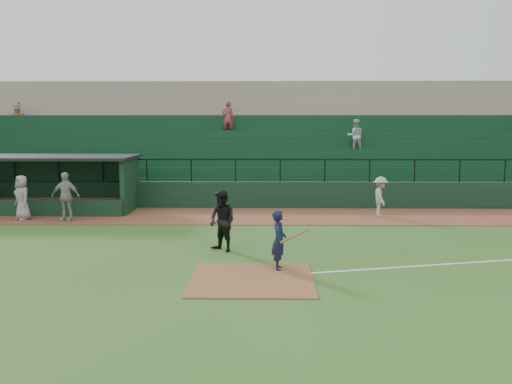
{
  "coord_description": "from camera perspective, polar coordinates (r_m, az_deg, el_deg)",
  "views": [
    {
      "loc": [
        0.31,
        -13.84,
        3.83
      ],
      "look_at": [
        0.0,
        5.0,
        1.4
      ],
      "focal_mm": 37.79,
      "sensor_mm": 36.0,
      "label": 1
    }
  ],
  "objects": [
    {
      "name": "ground",
      "position": [
        14.36,
        -0.33,
        -8.12
      ],
      "size": [
        90.0,
        90.0,
        0.0
      ],
      "primitive_type": "plane",
      "color": "#325C1E",
      "rests_on": "ground"
    },
    {
      "name": "warning_track",
      "position": [
        22.17,
        0.13,
        -2.56
      ],
      "size": [
        40.0,
        4.0,
        0.03
      ],
      "primitive_type": "cube",
      "color": "brown",
      "rests_on": "ground"
    },
    {
      "name": "home_plate_dirt",
      "position": [
        13.39,
        -0.42,
        -9.19
      ],
      "size": [
        3.0,
        3.0,
        0.03
      ],
      "primitive_type": "cube",
      "color": "brown",
      "rests_on": "ground"
    },
    {
      "name": "stadium_structure",
      "position": [
        30.34,
        0.35,
        4.46
      ],
      "size": [
        38.0,
        13.08,
        6.4
      ],
      "color": "black",
      "rests_on": "ground"
    },
    {
      "name": "dugout",
      "position": [
        25.59,
        -22.22,
        1.2
      ],
      "size": [
        8.9,
        3.2,
        2.42
      ],
      "color": "black",
      "rests_on": "ground"
    },
    {
      "name": "batter_at_plate",
      "position": [
        14.07,
        2.45,
        -5.12
      ],
      "size": [
        0.99,
        0.66,
        1.58
      ],
      "color": "black",
      "rests_on": "ground"
    },
    {
      "name": "umpire",
      "position": [
        16.09,
        -3.6,
        -3.09
      ],
      "size": [
        1.13,
        1.11,
        1.84
      ],
      "primitive_type": "imported",
      "rotation": [
        0.0,
        0.0,
        -0.73
      ],
      "color": "black",
      "rests_on": "ground"
    },
    {
      "name": "runner",
      "position": [
        22.43,
        13.05,
        -0.49
      ],
      "size": [
        0.64,
        1.07,
        1.63
      ],
      "primitive_type": "imported",
      "rotation": [
        0.0,
        0.0,
        1.54
      ],
      "color": "#ABA5A0",
      "rests_on": "warning_track"
    },
    {
      "name": "dugout_player_a",
      "position": [
        22.23,
        -19.52,
        -0.44
      ],
      "size": [
        1.14,
        0.54,
        1.9
      ],
      "primitive_type": "imported",
      "rotation": [
        0.0,
        0.0,
        -0.07
      ],
      "color": "#A49F9A",
      "rests_on": "warning_track"
    },
    {
      "name": "dugout_player_b",
      "position": [
        23.07,
        -23.52,
        -0.54
      ],
      "size": [
        1.01,
        0.99,
        1.76
      ],
      "primitive_type": "imported",
      "rotation": [
        0.0,
        0.0,
        -0.74
      ],
      "color": "gray",
      "rests_on": "warning_track"
    }
  ]
}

